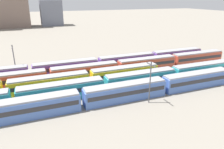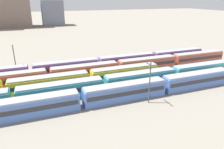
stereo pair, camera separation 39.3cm
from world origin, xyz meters
name	(u,v)px [view 1 (the left image)]	position (x,y,z in m)	size (l,w,h in m)	color
train_track_0	(81,99)	(16.36, 0.00, 1.90)	(74.70, 3.06, 3.75)	#4C70BC
train_track_1	(104,85)	(22.84, 5.20, 1.90)	(74.70, 3.06, 3.75)	teal
train_track_2	(50,83)	(11.51, 10.40, 1.90)	(55.80, 3.06, 3.75)	yellow
train_track_3	(118,67)	(30.60, 15.60, 1.90)	(74.70, 3.06, 3.75)	#BC4C38
train_track_4	(98,64)	(26.42, 20.80, 1.90)	(74.70, 3.06, 3.75)	#6B429E
catenary_pole_0	(150,80)	(29.81, -2.95, 4.92)	(0.24, 3.20, 8.79)	#4C4C51
catenary_pole_1	(14,59)	(3.90, 23.59, 4.95)	(0.24, 3.20, 8.84)	#4C4C51
distant_building_2	(10,4)	(-0.99, 134.93, 15.85)	(23.94, 16.88, 31.70)	#7A665B
distant_building_3	(51,13)	(26.35, 134.93, 9.25)	(15.55, 13.03, 18.50)	slate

